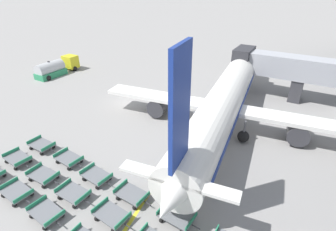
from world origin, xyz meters
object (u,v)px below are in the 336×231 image
object	(u,v)px
baggage_dolly_row_mid_a_col_d	(112,215)
baggage_dolly_row_mid_b_col_c	(97,176)
baggage_dolly_row_mid_a_col_b	(43,175)
baggage_dolly_row_mid_b_col_a	(42,145)
baggage_dolly_row_mid_b_col_e	(177,216)
baggage_dolly_row_mid_b_col_d	(132,195)
baggage_dolly_row_mid_a_col_a	(18,159)
fuel_tanker_primary	(56,68)
baggage_dolly_row_mid_b_col_b	(69,159)
baggage_dolly_row_mid_a_col_c	(73,193)
airplane	(225,100)
baggage_dolly_row_near_col_b	(17,192)
baggage_dolly_row_near_col_c	(46,213)

from	to	relation	value
baggage_dolly_row_mid_a_col_d	baggage_dolly_row_mid_b_col_c	bearing A→B (deg)	142.99
baggage_dolly_row_mid_a_col_b	baggage_dolly_row_mid_b_col_c	bearing A→B (deg)	25.52
baggage_dolly_row_mid_b_col_a	baggage_dolly_row_mid_a_col_b	bearing A→B (deg)	-39.17
baggage_dolly_row_mid_a_col_b	baggage_dolly_row_mid_b_col_c	xyz separation A→B (m)	(4.31, 2.06, 0.00)
baggage_dolly_row_mid_b_col_c	baggage_dolly_row_mid_b_col_e	distance (m)	8.29
baggage_dolly_row_mid_b_col_c	baggage_dolly_row_mid_b_col_d	size ratio (longest dim) A/B	1.00
baggage_dolly_row_mid_a_col_a	baggage_dolly_row_mid_b_col_d	bearing A→B (deg)	4.33
fuel_tanker_primary	baggage_dolly_row_mid_b_col_c	size ratio (longest dim) A/B	2.53
baggage_dolly_row_mid_b_col_b	fuel_tanker_primary	bearing A→B (deg)	139.30
fuel_tanker_primary	baggage_dolly_row_mid_b_col_b	size ratio (longest dim) A/B	2.54
baggage_dolly_row_mid_b_col_d	baggage_dolly_row_mid_a_col_c	bearing A→B (deg)	-155.04
baggage_dolly_row_mid_a_col_b	baggage_dolly_row_mid_b_col_d	bearing A→B (deg)	10.59
airplane	baggage_dolly_row_mid_a_col_c	world-z (taller)	airplane
baggage_dolly_row_near_col_b	baggage_dolly_row_mid_a_col_c	distance (m)	4.74
baggage_dolly_row_near_col_b	baggage_dolly_row_mid_b_col_b	bearing A→B (deg)	83.73
airplane	baggage_dolly_row_mid_a_col_d	xyz separation A→B (m)	(-3.47, -17.60, -2.90)
fuel_tanker_primary	baggage_dolly_row_mid_a_col_d	xyz separation A→B (m)	(29.16, -21.95, -0.77)
baggage_dolly_row_mid_b_col_a	baggage_dolly_row_mid_b_col_e	world-z (taller)	same
baggage_dolly_row_mid_a_col_a	baggage_dolly_row_mid_b_col_c	size ratio (longest dim) A/B	1.00
fuel_tanker_primary	baggage_dolly_row_mid_a_col_b	distance (m)	29.78
baggage_dolly_row_near_col_b	baggage_dolly_row_mid_b_col_b	distance (m)	5.26
baggage_dolly_row_mid_b_col_c	baggage_dolly_row_mid_b_col_d	bearing A→B (deg)	-6.93
baggage_dolly_row_near_col_c	baggage_dolly_row_mid_a_col_c	bearing A→B (deg)	80.53
baggage_dolly_row_mid_a_col_b	baggage_dolly_row_mid_a_col_d	distance (m)	8.20
baggage_dolly_row_mid_a_col_c	baggage_dolly_row_mid_b_col_b	size ratio (longest dim) A/B	0.99
baggage_dolly_row_mid_a_col_c	airplane	bearing A→B (deg)	66.15
baggage_dolly_row_near_col_c	baggage_dolly_row_mid_b_col_b	distance (m)	6.57
fuel_tanker_primary	baggage_dolly_row_mid_a_col_c	world-z (taller)	fuel_tanker_primary
baggage_dolly_row_near_col_b	baggage_dolly_row_near_col_c	xyz separation A→B (m)	(3.92, -0.43, 0.00)
airplane	baggage_dolly_row_near_col_c	world-z (taller)	airplane
baggage_dolly_row_mid_b_col_b	baggage_dolly_row_mid_b_col_c	bearing A→B (deg)	-10.49
airplane	baggage_dolly_row_mid_a_col_b	size ratio (longest dim) A/B	11.49
baggage_dolly_row_near_col_b	baggage_dolly_row_mid_a_col_d	size ratio (longest dim) A/B	1.00
baggage_dolly_row_mid_b_col_a	baggage_dolly_row_mid_b_col_d	world-z (taller)	same
baggage_dolly_row_mid_a_col_b	baggage_dolly_row_mid_b_col_e	size ratio (longest dim) A/B	0.99
baggage_dolly_row_near_col_b	baggage_dolly_row_mid_a_col_b	bearing A→B (deg)	82.86
fuel_tanker_primary	baggage_dolly_row_mid_b_col_c	distance (m)	31.69
baggage_dolly_row_mid_b_col_e	baggage_dolly_row_mid_b_col_d	bearing A→B (deg)	175.09
baggage_dolly_row_mid_b_col_a	baggage_dolly_row_mid_a_col_c	bearing A→B (deg)	-24.97
baggage_dolly_row_mid_b_col_c	baggage_dolly_row_mid_b_col_e	xyz separation A→B (m)	(8.25, -0.85, 0.00)
baggage_dolly_row_near_col_b	baggage_dolly_row_mid_a_col_c	world-z (taller)	same
baggage_dolly_row_mid_a_col_b	baggage_dolly_row_mid_a_col_c	xyz separation A→B (m)	(4.01, -0.46, 0.00)
baggage_dolly_row_near_col_c	baggage_dolly_row_mid_a_col_d	xyz separation A→B (m)	(4.54, 2.01, 0.00)
airplane	baggage_dolly_row_mid_a_col_c	distance (m)	19.05
baggage_dolly_row_mid_a_col_d	baggage_dolly_row_mid_b_col_a	bearing A→B (deg)	161.30
airplane	fuel_tanker_primary	world-z (taller)	airplane
baggage_dolly_row_near_col_c	fuel_tanker_primary	bearing A→B (deg)	135.78
baggage_dolly_row_mid_a_col_d	baggage_dolly_row_near_col_b	bearing A→B (deg)	-169.43
baggage_dolly_row_mid_b_col_e	baggage_dolly_row_mid_b_col_a	bearing A→B (deg)	172.86
baggage_dolly_row_mid_a_col_c	baggage_dolly_row_mid_b_col_c	size ratio (longest dim) A/B	0.99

